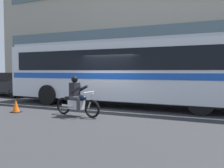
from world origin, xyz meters
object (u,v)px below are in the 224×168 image
at_px(transit_bus, 128,68).
at_px(parked_sedan_curbside, 7,84).
at_px(motorcycle_with_rider, 77,99).
at_px(fire_hydrant, 113,91).
at_px(traffic_cone, 16,106).

xyz_separation_m(transit_bus, parked_sedan_curbside, (-9.60, 1.39, -1.03)).
height_order(motorcycle_with_rider, fire_hydrant, motorcycle_with_rider).
height_order(transit_bus, fire_hydrant, transit_bus).
relative_size(fire_hydrant, traffic_cone, 1.36).
distance_m(parked_sedan_curbside, fire_hydrant, 7.81).
distance_m(transit_bus, motorcycle_with_rider, 3.58).
bearing_deg(motorcycle_with_rider, traffic_cone, -173.23).
height_order(transit_bus, parked_sedan_curbside, transit_bus).
relative_size(transit_bus, parked_sedan_curbside, 2.75).
bearing_deg(parked_sedan_curbside, transit_bus, -8.22).
xyz_separation_m(fire_hydrant, traffic_cone, (-1.87, -6.12, -0.26)).
bearing_deg(traffic_cone, motorcycle_with_rider, 6.77).
relative_size(motorcycle_with_rider, parked_sedan_curbside, 0.46).
bearing_deg(traffic_cone, parked_sedan_curbside, 139.73).
bearing_deg(motorcycle_with_rider, fire_hydrant, 99.29).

